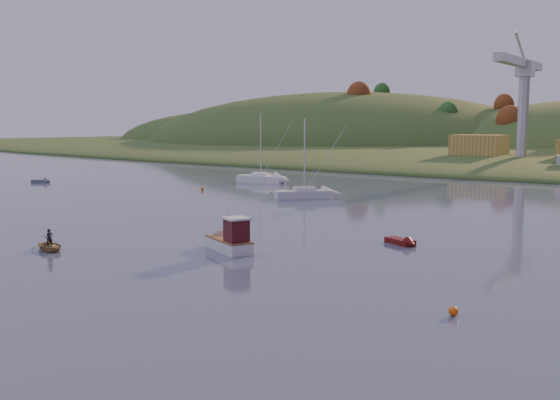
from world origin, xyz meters
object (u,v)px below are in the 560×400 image
Objects in this scene: red_tender at (405,243)px; sailboat_far at (261,178)px; fishing_boat at (227,240)px; sailboat_near at (304,193)px; grey_dinghy at (44,181)px; canoe at (50,246)px.

sailboat_far is at bearing 163.40° from red_tender.
red_tender is (10.15, 9.82, -0.59)m from fishing_boat.
sailboat_far is (-32.51, 45.20, -0.07)m from fishing_boat.
sailboat_far reaches higher than sailboat_near.
sailboat_near is 47.29m from grey_dinghy.
grey_dinghy is at bearing -167.85° from red_tender.
grey_dinghy is at bearing 2.27° from fishing_boat.
sailboat_near is at bearing 161.83° from red_tender.
fishing_boat is 1.69× the size of grey_dinghy.
grey_dinghy is (-70.92, 13.67, 0.03)m from red_tender.
fishing_boat is 0.52× the size of sailboat_far.
sailboat_near is at bearing -45.55° from sailboat_far.
sailboat_far is at bearing 13.60° from grey_dinghy.
canoe is 0.94× the size of red_tender.
grey_dinghy is at bearing 70.51° from canoe.
sailboat_far is at bearing -30.87° from fishing_boat.
canoe is at bearing 61.01° from fishing_boat.
canoe is 0.87× the size of grey_dinghy.
sailboat_far is (-18.43, 14.13, 0.05)m from sailboat_near.
fishing_boat is at bearing -45.08° from grey_dinghy.
fishing_boat is at bearing -39.58° from canoe.
canoe is (-10.65, -8.20, -0.49)m from fishing_boat.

